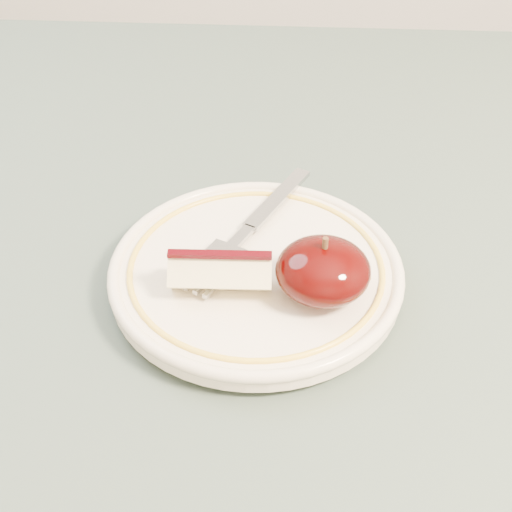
# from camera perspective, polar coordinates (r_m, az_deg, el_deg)

# --- Properties ---
(table) EXTENTS (0.90, 0.90, 0.75)m
(table) POSITION_cam_1_polar(r_m,az_deg,el_deg) (0.60, 0.98, -6.99)
(table) COLOR brown
(table) RESTS_ON ground
(plate) EXTENTS (0.21, 0.21, 0.02)m
(plate) POSITION_cam_1_polar(r_m,az_deg,el_deg) (0.51, 0.00, -1.21)
(plate) COLOR beige
(plate) RESTS_ON table
(apple_half) EXTENTS (0.06, 0.06, 0.05)m
(apple_half) POSITION_cam_1_polar(r_m,az_deg,el_deg) (0.47, 5.38, -1.18)
(apple_half) COLOR black
(apple_half) RESTS_ON plate
(apple_wedge) EXTENTS (0.07, 0.03, 0.03)m
(apple_wedge) POSITION_cam_1_polar(r_m,az_deg,el_deg) (0.48, -2.86, -1.34)
(apple_wedge) COLOR beige
(apple_wedge) RESTS_ON plate
(fork) EXTENTS (0.09, 0.16, 0.00)m
(fork) POSITION_cam_1_polar(r_m,az_deg,el_deg) (0.53, -0.56, 2.20)
(fork) COLOR #95979D
(fork) RESTS_ON plate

